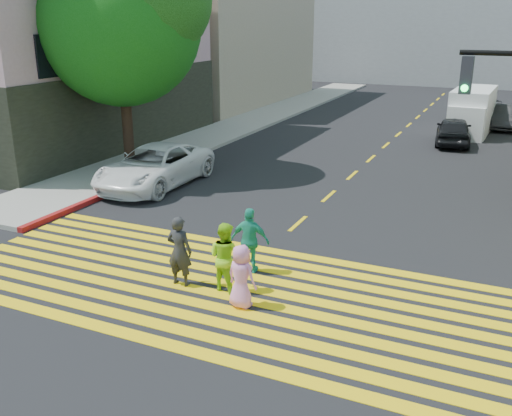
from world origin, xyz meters
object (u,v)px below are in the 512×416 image
Objects in this scene: silver_car at (482,106)px; white_van at (471,113)px; pedestrian_man at (179,251)px; dark_car_near at (454,131)px; dark_car_parked at (508,117)px; pedestrian_child at (241,276)px; pedestrian_woman at (225,257)px; pedestrian_extra at (250,241)px; white_sedan at (155,166)px; tree_left at (122,15)px.

white_van is (-0.20, -5.70, 0.40)m from silver_car.
pedestrian_man is 18.86m from dark_car_near.
pedestrian_man is at bearing 71.93° from dark_car_near.
dark_car_parked is 2.95m from white_van.
dark_car_near is (2.15, 18.82, -0.02)m from pedestrian_child.
white_van reaches higher than pedestrian_woman.
white_van is at bearing -86.16° from pedestrian_child.
pedestrian_woman is at bearing -97.27° from dark_car_parked.
dark_car_near is (2.72, 17.17, -0.13)m from pedestrian_extra.
dark_car_near is 0.79× the size of white_van.
silver_car is 0.97× the size of white_van.
white_sedan is at bearing -35.50° from pedestrian_woman.
dark_car_near is 3.29m from white_van.
tree_left is 1.67× the size of white_sedan.
white_sedan is 1.09× the size of silver_car.
white_van reaches higher than pedestrian_man.
silver_car is at bearing -103.86° from pedestrian_extra.
white_van is (3.33, 21.48, 0.31)m from pedestrian_woman.
white_sedan is at bearing -119.42° from white_van.
tree_left is 6.33× the size of pedestrian_child.
pedestrian_extra is at bearing -85.17° from pedestrian_woman.
pedestrian_child is at bearing 164.78° from pedestrian_man.
pedestrian_extra is at bearing -97.57° from dark_car_parked.
pedestrian_man is 0.31× the size of white_sedan.
tree_left is 23.18m from silver_car.
white_van is at bearing -104.54° from pedestrian_man.
pedestrian_child is at bearing -94.24° from white_van.
white_van is (4.37, 21.67, 0.28)m from pedestrian_man.
pedestrian_extra reaches higher than dark_car_near.
dark_car_parked is (6.09, 24.02, -0.18)m from pedestrian_man.
pedestrian_woman is at bearing 77.99° from pedestrian_extra.
silver_car is at bearing 58.34° from tree_left.
tree_left reaches higher than pedestrian_extra.
pedestrian_woman is 27.41m from silver_car.
pedestrian_extra reaches higher than silver_car.
tree_left is at bearing -45.54° from pedestrian_extra.
pedestrian_child is at bearing 150.53° from pedestrian_woman.
dark_car_parked is 0.78× the size of white_van.
silver_car reaches higher than pedestrian_child.
white_sedan is (-6.14, 6.35, -0.06)m from pedestrian_woman.
white_sedan reaches higher than pedestrian_child.
pedestrian_man reaches higher than pedestrian_extra.
pedestrian_man is 1.03× the size of pedestrian_extra.
pedestrian_woman reaches higher than silver_car.
silver_car is (3.53, 27.18, -0.09)m from pedestrian_woman.
pedestrian_woman is 1.09m from pedestrian_extra.
dark_car_near is at bearing -96.13° from white_van.
white_van reaches higher than silver_car.
dark_car_parked is (1.52, -3.36, -0.05)m from silver_car.
pedestrian_extra is 17.38m from dark_car_near.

